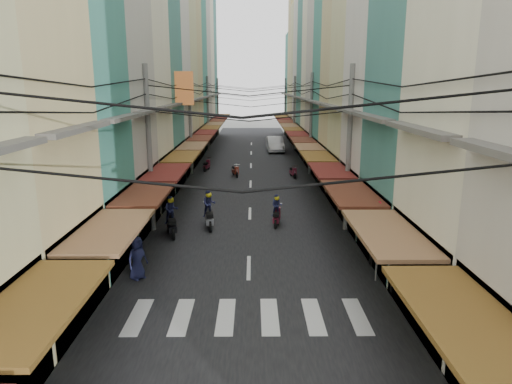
{
  "coord_description": "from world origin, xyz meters",
  "views": [
    {
      "loc": [
        0.17,
        -19.24,
        7.2
      ],
      "look_at": [
        0.33,
        3.28,
        1.92
      ],
      "focal_mm": 32.0,
      "sensor_mm": 36.0,
      "label": 1
    }
  ],
  "objects_px": {
    "white_car": "(275,151)",
    "traffic_sign": "(379,223)",
    "market_umbrella": "(382,215)",
    "bicycle": "(444,278)"
  },
  "relations": [
    {
      "from": "white_car",
      "to": "traffic_sign",
      "type": "relative_size",
      "value": 1.86
    },
    {
      "from": "white_car",
      "to": "market_umbrella",
      "type": "xyz_separation_m",
      "value": [
        2.92,
        -32.26,
        1.91
      ]
    },
    {
      "from": "bicycle",
      "to": "white_car",
      "type": "bearing_deg",
      "value": 6.02
    },
    {
      "from": "bicycle",
      "to": "traffic_sign",
      "type": "relative_size",
      "value": 0.49
    },
    {
      "from": "white_car",
      "to": "traffic_sign",
      "type": "bearing_deg",
      "value": -88.53
    },
    {
      "from": "market_umbrella",
      "to": "traffic_sign",
      "type": "bearing_deg",
      "value": -109.01
    },
    {
      "from": "white_car",
      "to": "bicycle",
      "type": "height_order",
      "value": "white_car"
    },
    {
      "from": "white_car",
      "to": "market_umbrella",
      "type": "relative_size",
      "value": 2.67
    },
    {
      "from": "bicycle",
      "to": "traffic_sign",
      "type": "height_order",
      "value": "traffic_sign"
    },
    {
      "from": "market_umbrella",
      "to": "traffic_sign",
      "type": "distance_m",
      "value": 2.49
    }
  ]
}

